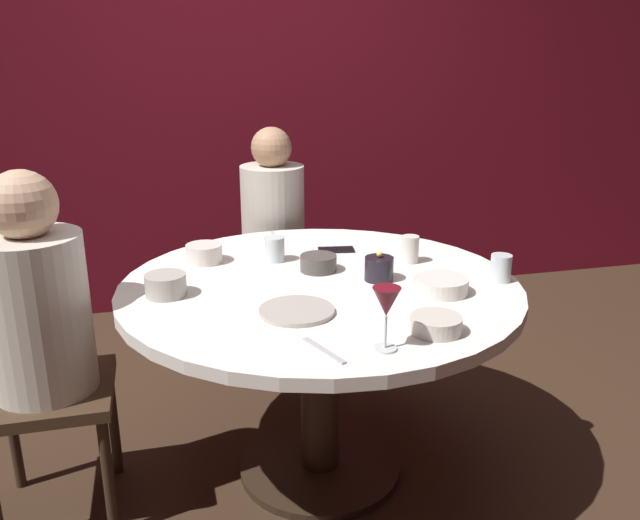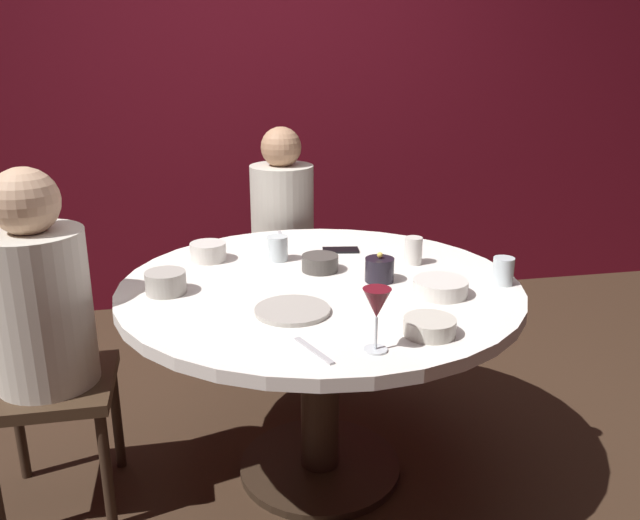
{
  "view_description": "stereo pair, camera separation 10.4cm",
  "coord_description": "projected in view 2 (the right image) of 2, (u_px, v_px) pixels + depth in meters",
  "views": [
    {
      "loc": [
        -0.51,
        -2.04,
        1.52
      ],
      "look_at": [
        0.0,
        0.0,
        0.83
      ],
      "focal_mm": 36.73,
      "sensor_mm": 36.0,
      "label": 1
    },
    {
      "loc": [
        -0.41,
        -2.06,
        1.52
      ],
      "look_at": [
        0.0,
        0.0,
        0.83
      ],
      "focal_mm": 36.73,
      "sensor_mm": 36.0,
      "label": 2
    }
  ],
  "objects": [
    {
      "name": "knife_near_plate",
      "position": [
        282.0,
        237.0,
        2.75
      ],
      "size": [
        0.02,
        0.18,
        0.01
      ],
      "primitive_type": "cube",
      "rotation": [
        0.0,
        0.0,
        0.0
      ],
      "color": "#B7B7BC",
      "rests_on": "dining_table"
    },
    {
      "name": "cup_near_candle",
      "position": [
        278.0,
        248.0,
        2.45
      ],
      "size": [
        0.08,
        0.08,
        0.09
      ],
      "primitive_type": "cylinder",
      "color": "silver",
      "rests_on": "dining_table"
    },
    {
      "name": "bowl_sauce_side",
      "position": [
        430.0,
        326.0,
        1.83
      ],
      "size": [
        0.15,
        0.15,
        0.05
      ],
      "primitive_type": "cylinder",
      "color": "beige",
      "rests_on": "dining_table"
    },
    {
      "name": "seated_diner_left",
      "position": [
        40.0,
        308.0,
        2.07
      ],
      "size": [
        0.4,
        0.4,
        1.18
      ],
      "rotation": [
        0.0,
        0.0,
        6.28
      ],
      "color": "#3F2D1E",
      "rests_on": "ground"
    },
    {
      "name": "dinner_plate",
      "position": [
        292.0,
        310.0,
        1.98
      ],
      "size": [
        0.23,
        0.23,
        0.01
      ],
      "primitive_type": "cylinder",
      "color": "#B2ADA3",
      "rests_on": "dining_table"
    },
    {
      "name": "bowl_small_white",
      "position": [
        320.0,
        263.0,
        2.34
      ],
      "size": [
        0.13,
        0.13,
        0.06
      ],
      "primitive_type": "cylinder",
      "color": "#4C4742",
      "rests_on": "dining_table"
    },
    {
      "name": "back_wall",
      "position": [
        258.0,
        86.0,
        3.78
      ],
      "size": [
        6.0,
        0.1,
        2.6
      ],
      "primitive_type": "cube",
      "color": "maroon",
      "rests_on": "ground"
    },
    {
      "name": "cell_phone",
      "position": [
        341.0,
        250.0,
        2.57
      ],
      "size": [
        0.15,
        0.09,
        0.01
      ],
      "primitive_type": "cube",
      "rotation": [
        0.0,
        0.0,
        4.56
      ],
      "color": "black",
      "rests_on": "dining_table"
    },
    {
      "name": "cup_by_left_diner",
      "position": [
        503.0,
        271.0,
        2.2
      ],
      "size": [
        0.07,
        0.07,
        0.09
      ],
      "primitive_type": "cylinder",
      "color": "silver",
      "rests_on": "dining_table"
    },
    {
      "name": "seated_diner_back",
      "position": [
        282.0,
        223.0,
        3.09
      ],
      "size": [
        0.4,
        0.4,
        1.17
      ],
      "rotation": [
        0.0,
        0.0,
        4.71
      ],
      "color": "#3F2D1E",
      "rests_on": "ground"
    },
    {
      "name": "wine_glass",
      "position": [
        377.0,
        306.0,
        1.7
      ],
      "size": [
        0.08,
        0.08,
        0.18
      ],
      "color": "silver",
      "rests_on": "dining_table"
    },
    {
      "name": "dining_table",
      "position": [
        320.0,
        323.0,
        2.28
      ],
      "size": [
        1.37,
        1.37,
        0.75
      ],
      "color": "white",
      "rests_on": "ground"
    },
    {
      "name": "candle_holder",
      "position": [
        379.0,
        270.0,
        2.24
      ],
      "size": [
        0.1,
        0.1,
        0.1
      ],
      "color": "black",
      "rests_on": "dining_table"
    },
    {
      "name": "bowl_salad_center",
      "position": [
        208.0,
        252.0,
        2.45
      ],
      "size": [
        0.13,
        0.13,
        0.07
      ],
      "primitive_type": "cylinder",
      "color": "silver",
      "rests_on": "dining_table"
    },
    {
      "name": "bowl_serving_large",
      "position": [
        440.0,
        287.0,
        2.12
      ],
      "size": [
        0.18,
        0.18,
        0.05
      ],
      "primitive_type": "cylinder",
      "color": "silver",
      "rests_on": "dining_table"
    },
    {
      "name": "cup_by_right_diner",
      "position": [
        413.0,
        251.0,
        2.41
      ],
      "size": [
        0.06,
        0.06,
        0.1
      ],
      "primitive_type": "cylinder",
      "color": "silver",
      "rests_on": "dining_table"
    },
    {
      "name": "bowl_rice_portion",
      "position": [
        166.0,
        282.0,
        2.13
      ],
      "size": [
        0.13,
        0.13,
        0.07
      ],
      "primitive_type": "cylinder",
      "color": "#B2ADA3",
      "rests_on": "dining_table"
    },
    {
      "name": "ground_plane",
      "position": [
        320.0,
        469.0,
        2.47
      ],
      "size": [
        8.0,
        8.0,
        0.0
      ],
      "primitive_type": "plane",
      "color": "#382619"
    },
    {
      "name": "fork_near_plate",
      "position": [
        314.0,
        350.0,
        1.73
      ],
      "size": [
        0.08,
        0.17,
        0.01
      ],
      "primitive_type": "cube",
      "rotation": [
        0.0,
        0.0,
        0.36
      ],
      "color": "#B7B7BC",
      "rests_on": "dining_table"
    }
  ]
}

